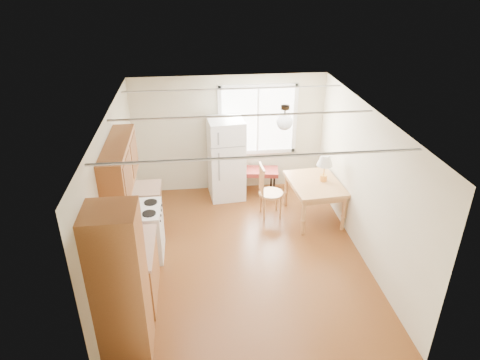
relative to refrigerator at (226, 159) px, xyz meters
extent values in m
cube|color=#512810|center=(0.10, -2.12, -0.86)|extent=(4.60, 5.60, 0.12)
cube|color=white|center=(0.10, -2.12, 1.64)|extent=(4.60, 5.60, 0.12)
cube|color=beige|center=(0.10, 0.38, 0.39)|extent=(4.60, 0.10, 2.50)
cube|color=beige|center=(0.10, -4.62, 0.39)|extent=(4.60, 0.10, 2.50)
cube|color=beige|center=(-1.90, -2.12, 0.39)|extent=(0.10, 5.60, 2.50)
cube|color=beige|center=(2.10, -2.12, 0.39)|extent=(0.10, 5.60, 2.50)
cube|color=brown|center=(-1.60, -3.97, 0.19)|extent=(0.60, 0.60, 2.10)
cube|color=brown|center=(-1.60, -2.97, -0.43)|extent=(0.60, 1.10, 0.86)
cube|color=tan|center=(-1.59, -2.97, 0.02)|extent=(0.62, 1.14, 0.04)
cube|color=white|center=(-1.57, -1.92, -0.41)|extent=(0.65, 0.76, 0.90)
cube|color=brown|center=(-1.60, -1.17, -0.43)|extent=(0.60, 0.60, 0.86)
cube|color=brown|center=(-1.73, -2.27, 0.99)|extent=(0.33, 1.60, 0.70)
cube|color=white|center=(0.70, 0.37, 0.69)|extent=(1.50, 0.02, 1.35)
cylinder|color=black|center=(0.80, -1.72, 1.60)|extent=(0.14, 0.14, 0.06)
cylinder|color=black|center=(0.80, -1.72, 1.50)|extent=(0.03, 0.03, 0.16)
sphere|color=white|center=(0.80, -1.72, 1.36)|extent=(0.26, 0.26, 0.26)
cube|color=white|center=(0.00, 0.00, 0.00)|extent=(0.76, 0.76, 1.71)
cube|color=gray|center=(0.00, -0.35, 0.40)|extent=(0.70, 0.02, 0.02)
cube|color=gray|center=(-0.18, -0.37, 0.17)|extent=(0.03, 0.03, 1.03)
cube|color=maroon|center=(0.50, 0.07, -0.35)|extent=(1.26, 0.62, 0.09)
cylinder|color=black|center=(0.00, -0.10, -0.62)|extent=(0.04, 0.04, 0.46)
cylinder|color=black|center=(1.01, -0.10, -0.62)|extent=(0.04, 0.04, 0.46)
cylinder|color=black|center=(0.00, 0.23, -0.62)|extent=(0.04, 0.04, 0.46)
cylinder|color=black|center=(1.01, 0.23, -0.62)|extent=(0.04, 0.04, 0.46)
cube|color=#B07843|center=(1.60, -1.06, -0.12)|extent=(1.01, 1.29, 0.06)
cube|color=#B07843|center=(1.60, -1.06, -0.20)|extent=(0.90, 1.18, 0.10)
cylinder|color=#B07843|center=(1.26, -1.64, -0.50)|extent=(0.07, 0.07, 0.70)
cylinder|color=#B07843|center=(2.03, -1.57, -0.50)|extent=(0.07, 0.07, 0.70)
cylinder|color=#B07843|center=(1.17, -0.56, -0.50)|extent=(0.07, 0.07, 0.70)
cylinder|color=#B07843|center=(1.94, -0.49, -0.50)|extent=(0.07, 0.07, 0.70)
cylinder|color=#B07843|center=(0.79, -0.91, -0.37)|extent=(0.48, 0.48, 0.05)
cylinder|color=#B07843|center=(0.63, -1.08, -0.61)|extent=(0.04, 0.04, 0.49)
cylinder|color=#B07843|center=(0.96, -1.06, -0.61)|extent=(0.04, 0.04, 0.49)
cylinder|color=#B07843|center=(0.62, -0.76, -0.61)|extent=(0.04, 0.04, 0.49)
cylinder|color=#B07843|center=(0.94, -0.74, -0.61)|extent=(0.04, 0.04, 0.49)
cylinder|color=gold|center=(1.77, -1.02, -0.03)|extent=(0.14, 0.14, 0.12)
cylinder|color=gold|center=(1.77, -1.02, 0.13)|extent=(0.02, 0.02, 0.20)
cone|color=silver|center=(1.77, -1.02, 0.33)|extent=(0.30, 0.30, 0.20)
cube|color=black|center=(-1.62, -3.29, 0.09)|extent=(0.23, 0.26, 0.09)
cube|color=black|center=(-1.62, -3.39, 0.28)|extent=(0.20, 0.10, 0.30)
cylinder|color=black|center=(-1.62, -3.24, 0.19)|extent=(0.15, 0.15, 0.13)
cylinder|color=red|center=(-1.63, -2.52, 0.13)|extent=(0.12, 0.12, 0.17)
sphere|color=red|center=(-1.63, -2.52, 0.24)|extent=(0.06, 0.06, 0.06)
camera|label=1|loc=(-0.64, -8.05, 3.61)|focal=32.00mm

